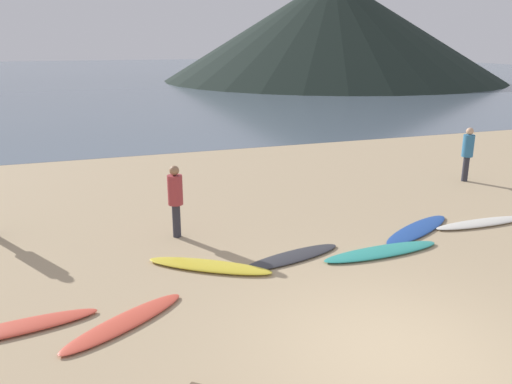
{
  "coord_description": "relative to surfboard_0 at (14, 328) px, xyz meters",
  "views": [
    {
      "loc": [
        -3.86,
        -5.21,
        4.14
      ],
      "look_at": [
        0.12,
        6.12,
        0.6
      ],
      "focal_mm": 36.23,
      "sensor_mm": 36.0,
      "label": 1
    }
  ],
  "objects": [
    {
      "name": "headland_hill",
      "position": [
        27.99,
        44.42,
        5.31
      ],
      "size": [
        35.97,
        35.97,
        10.7
      ],
      "primitive_type": "cone",
      "color": "black",
      "rests_on": "ground"
    },
    {
      "name": "ground_plane",
      "position": [
        5.0,
        7.65,
        -0.14
      ],
      "size": [
        120.0,
        120.0,
        0.2
      ],
      "primitive_type": "cube",
      "color": "tan",
      "rests_on": "ground"
    },
    {
      "name": "surfboard_4",
      "position": [
        6.74,
        0.7,
        -0.0
      ],
      "size": [
        2.67,
        0.7,
        0.08
      ],
      "primitive_type": "ellipsoid",
      "rotation": [
        0.0,
        0.0,
        0.05
      ],
      "color": "teal",
      "rests_on": "ground"
    },
    {
      "name": "surfboard_0",
      "position": [
        0.0,
        0.0,
        0.0
      ],
      "size": [
        2.45,
        0.79,
        0.08
      ],
      "primitive_type": "ellipsoid",
      "rotation": [
        0.0,
        0.0,
        0.13
      ],
      "color": "#D84C38",
      "rests_on": "ground"
    },
    {
      "name": "ocean_water",
      "position": [
        5.0,
        61.64,
        -0.04
      ],
      "size": [
        140.0,
        100.0,
        0.01
      ],
      "primitive_type": "cube",
      "color": "slate",
      "rests_on": "ground"
    },
    {
      "name": "surfboard_1",
      "position": [
        1.56,
        -0.35,
        -0.0
      ],
      "size": [
        2.14,
        1.61,
        0.08
      ],
      "primitive_type": "ellipsoid",
      "rotation": [
        0.0,
        0.0,
        0.57
      ],
      "color": "#D84C38",
      "rests_on": "ground"
    },
    {
      "name": "person_2",
      "position": [
        3.02,
        3.0,
        0.9
      ],
      "size": [
        0.32,
        0.32,
        1.6
      ],
      "rotation": [
        0.0,
        0.0,
        2.32
      ],
      "color": "#2D2D38",
      "rests_on": "ground"
    },
    {
      "name": "surfboard_3",
      "position": [
        4.93,
        1.08,
        -0.01
      ],
      "size": [
        2.32,
        1.07,
        0.07
      ],
      "primitive_type": "ellipsoid",
      "rotation": [
        0.0,
        0.0,
        0.25
      ],
      "color": "#333338",
      "rests_on": "ground"
    },
    {
      "name": "surfboard_5",
      "position": [
        8.21,
        1.55,
        -0.01
      ],
      "size": [
        2.55,
        1.7,
        0.07
      ],
      "primitive_type": "ellipsoid",
      "rotation": [
        0.0,
        0.0,
        0.48
      ],
      "color": "#1E479E",
      "rests_on": "ground"
    },
    {
      "name": "person_1",
      "position": [
        12.21,
        4.71,
        0.93
      ],
      "size": [
        0.33,
        0.33,
        1.64
      ],
      "rotation": [
        0.0,
        0.0,
        0.37
      ],
      "color": "#2D2D38",
      "rests_on": "ground"
    },
    {
      "name": "surfboard_2",
      "position": [
        3.28,
        1.18,
        0.01
      ],
      "size": [
        2.33,
        1.81,
        0.09
      ],
      "primitive_type": "ellipsoid",
      "rotation": [
        0.0,
        0.0,
        -0.59
      ],
      "color": "yellow",
      "rests_on": "ground"
    },
    {
      "name": "surfboard_6",
      "position": [
        9.9,
        1.41,
        0.0
      ],
      "size": [
        2.58,
        0.47,
        0.08
      ],
      "primitive_type": "ellipsoid",
      "rotation": [
        0.0,
        0.0,
        -0.0
      ],
      "color": "silver",
      "rests_on": "ground"
    }
  ]
}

